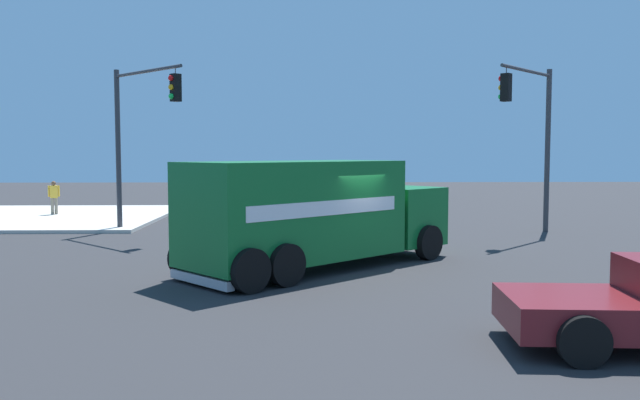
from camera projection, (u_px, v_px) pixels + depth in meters
name	position (u px, v px, depth m)	size (l,w,h in m)	color
ground_plane	(338.00, 267.00, 17.47)	(100.00, 100.00, 0.00)	#2B2B2D
sidewalk_corner_near	(39.00, 217.00, 30.41)	(11.66, 11.66, 0.14)	beige
delivery_truck	(315.00, 213.00, 17.22)	(7.28, 7.62, 2.86)	#146B2D
traffic_light_primary	(534.00, 125.00, 24.25)	(3.17, 2.92, 6.28)	#38383D
traffic_light_secondary	(136.00, 123.00, 24.47)	(3.35, 3.24, 6.15)	#38383D
pedestrian_near_corner	(54.00, 196.00, 30.94)	(0.32, 0.50, 1.59)	gray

